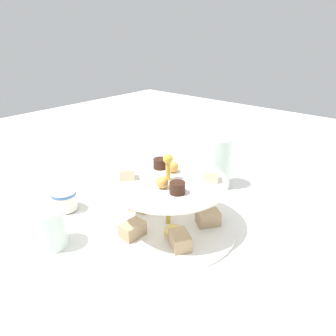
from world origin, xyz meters
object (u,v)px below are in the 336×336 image
object	(u,v)px
teacup_with_saucer	(65,202)
butter_knife_left	(311,263)
tiered_serving_stand	(168,207)
water_glass_tall_right	(219,163)
butter_knife_right	(120,176)
water_glass_short_left	(50,228)

from	to	relation	value
teacup_with_saucer	butter_knife_left	world-z (taller)	teacup_with_saucer
tiered_serving_stand	water_glass_tall_right	xyz separation A→B (m)	(-0.03, 0.24, 0.02)
water_glass_tall_right	butter_knife_right	distance (m)	0.29
water_glass_tall_right	teacup_with_saucer	world-z (taller)	water_glass_tall_right
water_glass_tall_right	water_glass_short_left	world-z (taller)	water_glass_tall_right
water_glass_tall_right	teacup_with_saucer	bearing A→B (deg)	-120.27
water_glass_tall_right	butter_knife_right	size ratio (longest dim) A/B	0.80
butter_knife_left	butter_knife_right	distance (m)	0.55
water_glass_short_left	butter_knife_right	distance (m)	0.33
tiered_serving_stand	water_glass_tall_right	size ratio (longest dim) A/B	2.17
teacup_with_saucer	butter_knife_left	distance (m)	0.54
tiered_serving_stand	butter_knife_right	world-z (taller)	tiered_serving_stand
tiered_serving_stand	butter_knife_right	xyz separation A→B (m)	(-0.27, 0.10, -0.05)
water_glass_short_left	teacup_with_saucer	xyz separation A→B (m)	(-0.09, 0.09, -0.02)
butter_knife_right	butter_knife_left	bearing A→B (deg)	104.12
tiered_serving_stand	water_glass_tall_right	bearing A→B (deg)	96.38
teacup_with_saucer	butter_knife_left	xyz separation A→B (m)	(0.51, 0.19, -0.02)
water_glass_tall_right	teacup_with_saucer	distance (m)	0.40
teacup_with_saucer	butter_knife_right	distance (m)	0.21
water_glass_short_left	water_glass_tall_right	bearing A→B (deg)	76.25
tiered_serving_stand	teacup_with_saucer	distance (m)	0.25
water_glass_tall_right	butter_knife_left	distance (m)	0.35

